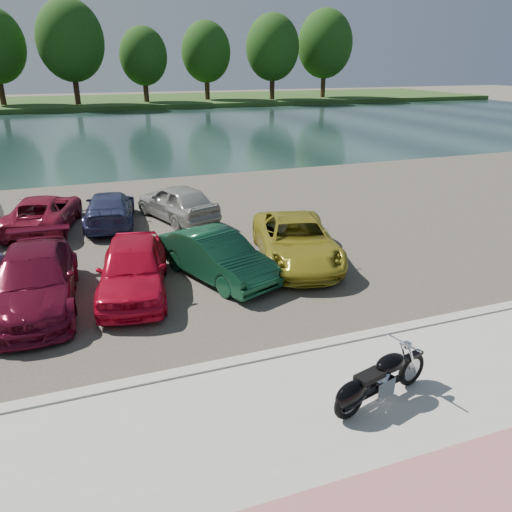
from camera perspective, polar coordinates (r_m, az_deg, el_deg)
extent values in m
plane|color=#595447|center=(9.82, 12.87, -16.08)|extent=(200.00, 200.00, 0.00)
cube|color=#AAA9A0|center=(9.17, 16.41, -19.20)|extent=(60.00, 6.00, 0.10)
cube|color=#A6645E|center=(8.34, 23.02, -24.66)|extent=(60.00, 2.00, 0.01)
cube|color=#AAA9A0|center=(11.19, 7.37, -10.14)|extent=(60.00, 0.30, 0.14)
cube|color=#423D35|center=(18.91, -5.14, 3.25)|extent=(60.00, 18.00, 0.04)
cube|color=#192E2D|center=(46.98, -14.84, 13.56)|extent=(120.00, 40.00, 0.00)
cube|color=#234518|center=(78.71, -17.53, 16.44)|extent=(120.00, 24.00, 0.60)
cylinder|color=#342012|center=(74.20, -27.22, 17.22)|extent=(0.70, 0.70, 5.40)
cylinder|color=#342012|center=(71.04, -19.94, 18.34)|extent=(0.70, 0.70, 5.85)
ellipsoid|color=#143C10|center=(71.03, -20.45, 22.09)|extent=(8.19, 8.19, 9.83)
cylinder|color=#342012|center=(73.21, -12.51, 18.59)|extent=(0.70, 0.70, 4.50)
ellipsoid|color=#143C10|center=(73.15, -12.75, 21.40)|extent=(6.30, 6.30, 7.56)
cylinder|color=#342012|center=(76.39, -5.63, 19.24)|extent=(0.70, 0.70, 4.95)
ellipsoid|color=#143C10|center=(76.34, -5.74, 22.21)|extent=(6.93, 6.93, 8.32)
cylinder|color=#342012|center=(76.56, 1.86, 19.50)|extent=(0.70, 0.70, 5.40)
ellipsoid|color=#143C10|center=(76.54, 1.90, 22.73)|extent=(7.56, 7.56, 9.07)
cylinder|color=#342012|center=(81.59, 7.71, 19.61)|extent=(0.70, 0.70, 5.85)
ellipsoid|color=#143C10|center=(81.59, 7.88, 22.89)|extent=(8.19, 8.19, 9.83)
torus|color=black|center=(10.13, 17.31, -12.24)|extent=(0.69, 0.30, 0.68)
torus|color=black|center=(9.06, 10.60, -16.01)|extent=(0.69, 0.30, 0.68)
cylinder|color=#B2B2B7|center=(10.13, 17.31, -12.24)|extent=(0.46, 0.18, 0.46)
cylinder|color=#B2B2B7|center=(9.06, 10.60, -16.01)|extent=(0.46, 0.18, 0.46)
cylinder|color=silver|center=(9.83, 17.45, -11.29)|extent=(0.33, 0.13, 0.63)
cylinder|color=silver|center=(9.92, 16.53, -10.83)|extent=(0.33, 0.13, 0.63)
cylinder|color=silver|center=(9.54, 16.52, -9.51)|extent=(0.23, 0.73, 0.04)
sphere|color=silver|center=(9.65, 16.85, -9.72)|extent=(0.20, 0.20, 0.16)
sphere|color=silver|center=(9.70, 17.11, -9.58)|extent=(0.14, 0.14, 0.11)
cube|color=black|center=(9.97, 17.50, -10.75)|extent=(0.47, 0.25, 0.06)
cube|color=black|center=(9.61, 14.14, -14.33)|extent=(1.18, 0.41, 0.08)
cube|color=silver|center=(9.54, 13.97, -14.11)|extent=(0.52, 0.43, 0.34)
cylinder|color=silver|center=(9.49, 14.49, -12.89)|extent=(0.28, 0.24, 0.27)
cylinder|color=silver|center=(9.36, 13.67, -13.34)|extent=(0.28, 0.24, 0.27)
ellipsoid|color=black|center=(9.49, 15.11, -11.75)|extent=(0.75, 0.53, 0.32)
cube|color=black|center=(9.17, 12.88, -13.24)|extent=(0.60, 0.42, 0.10)
ellipsoid|color=black|center=(9.02, 10.89, -15.27)|extent=(0.79, 0.52, 0.50)
cube|color=black|center=(9.03, 10.62, -15.75)|extent=(0.43, 0.28, 0.30)
cylinder|color=silver|center=(9.51, 11.92, -15.01)|extent=(1.08, 0.38, 0.09)
cylinder|color=silver|center=(9.46, 11.96, -14.62)|extent=(1.08, 0.38, 0.09)
cylinder|color=#B2B2B7|center=(9.51, 14.28, -15.89)|extent=(0.06, 0.14, 0.22)
imported|color=maroon|center=(13.72, -24.02, -2.52)|extent=(2.22, 5.01, 1.43)
imported|color=red|center=(13.61, -13.90, -1.32)|extent=(2.47, 4.55, 1.47)
imported|color=#114027|center=(14.22, -4.47, -0.02)|extent=(2.78, 4.29, 1.34)
imported|color=#A69926|center=(15.43, 4.60, 1.80)|extent=(3.41, 5.36, 1.38)
imported|color=maroon|center=(20.02, -23.13, 4.61)|extent=(3.04, 4.97, 1.29)
imported|color=navy|center=(19.76, -16.37, 5.23)|extent=(2.36, 4.54, 1.26)
imported|color=#A1A29D|center=(19.81, -9.01, 6.12)|extent=(2.94, 4.47, 1.42)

